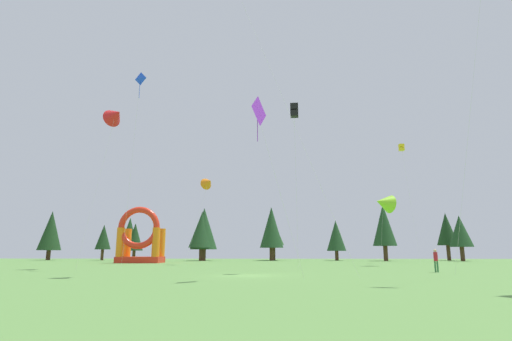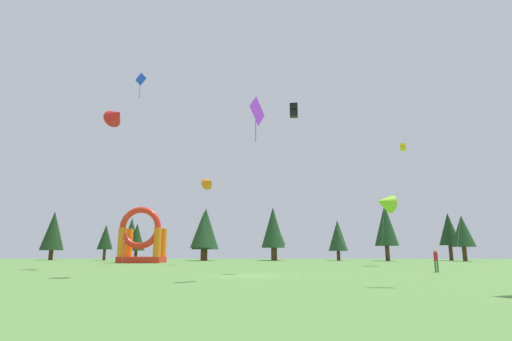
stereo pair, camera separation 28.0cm
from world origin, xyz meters
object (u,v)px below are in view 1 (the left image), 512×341
kite_yellow_box (402,148)px  kite_lime_delta (384,203)px  kite_black_box (294,111)px  kite_purple_diamond (256,114)px  inflatable_yellow_castle (140,241)px  kite_orange_delta (208,182)px  kite_red_delta (115,115)px  person_left_edge (436,258)px  kite_blue_diamond (140,81)px

kite_yellow_box → kite_lime_delta: bearing=-120.6°
kite_black_box → kite_lime_delta: bearing=54.3°
kite_black_box → kite_lime_delta: kite_black_box is taller
kite_lime_delta → kite_purple_diamond: size_ratio=0.78×
kite_lime_delta → inflatable_yellow_castle: kite_lime_delta is taller
kite_purple_diamond → inflatable_yellow_castle: bearing=118.5°
kite_orange_delta → kite_purple_diamond: bearing=-74.5°
kite_red_delta → kite_black_box: bearing=-19.8°
kite_black_box → kite_red_delta: (-17.15, 6.19, 2.07)m
kite_black_box → kite_lime_delta: size_ratio=1.63×
person_left_edge → inflatable_yellow_castle: bearing=160.8°
kite_purple_diamond → kite_red_delta: bearing=136.3°
kite_lime_delta → kite_blue_diamond: 29.00m
kite_purple_diamond → kite_lime_delta: bearing=59.2°
kite_yellow_box → person_left_edge: bearing=-103.6°
kite_yellow_box → kite_purple_diamond: kite_yellow_box is taller
kite_lime_delta → kite_yellow_box: size_ratio=0.50×
kite_blue_diamond → kite_red_delta: kite_blue_diamond is taller
kite_purple_diamond → inflatable_yellow_castle: 37.26m
kite_black_box → kite_blue_diamond: (-14.35, 4.50, 4.84)m
kite_orange_delta → kite_red_delta: kite_red_delta is taller
kite_black_box → inflatable_yellow_castle: kite_black_box is taller
kite_yellow_box → kite_blue_diamond: bearing=-147.3°
kite_purple_diamond → kite_red_delta: (-14.43, 13.79, 4.97)m
kite_orange_delta → kite_blue_diamond: kite_blue_diamond is taller
kite_lime_delta → kite_blue_diamond: (-24.99, -10.30, 10.51)m
kite_purple_diamond → kite_red_delta: kite_red_delta is taller
kite_lime_delta → kite_purple_diamond: (-13.37, -22.39, 2.77)m
kite_orange_delta → person_left_edge: 27.73m
kite_yellow_box → inflatable_yellow_castle: (-36.29, 0.58, -12.71)m
kite_red_delta → person_left_edge: size_ratio=9.07×
person_left_edge → inflatable_yellow_castle: (-30.76, 23.41, 1.92)m
kite_blue_diamond → kite_red_delta: 4.28m
kite_black_box → kite_red_delta: 18.35m
kite_purple_diamond → inflatable_yellow_castle: size_ratio=1.37×
kite_lime_delta → inflatable_yellow_castle: 32.59m
kite_yellow_box → kite_red_delta: kite_yellow_box is taller
kite_black_box → kite_yellow_box: kite_yellow_box is taller
kite_black_box → inflatable_yellow_castle: bearing=129.3°
kite_black_box → kite_purple_diamond: size_ratio=1.26×
kite_orange_delta → kite_purple_diamond: 26.38m
inflatable_yellow_castle → kite_red_delta: bearing=-80.7°
kite_orange_delta → person_left_edge: bearing=-39.2°
kite_orange_delta → kite_black_box: bearing=-61.3°
kite_blue_diamond → kite_purple_diamond: kite_blue_diamond is taller
person_left_edge → inflatable_yellow_castle: inflatable_yellow_castle is taller
kite_orange_delta → inflatable_yellow_castle: size_ratio=1.41×
kite_yellow_box → person_left_edge: 27.67m
kite_purple_diamond → kite_orange_delta: bearing=105.5°
kite_blue_diamond → inflatable_yellow_castle: (-5.83, 20.13, -14.47)m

